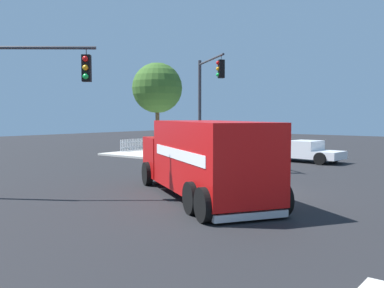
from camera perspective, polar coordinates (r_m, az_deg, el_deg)
ground_plane at (r=16.88m, az=6.84°, el=-6.41°), size 100.00×100.00×0.00m
sidewalk_corner_near at (r=32.94m, az=0.01°, el=-1.24°), size 10.18×10.18×0.14m
delivery_truck at (r=15.33m, az=1.51°, el=-1.87°), size 6.63×8.37×2.80m
traffic_light_primary at (r=16.55m, az=-22.94°, el=6.16°), size 2.95×3.64×5.66m
traffic_light_secondary at (r=25.14m, az=1.90°, el=6.77°), size 2.97×3.78×6.26m
pickup_white at (r=28.43m, az=14.69°, el=-0.85°), size 2.57×5.34×1.38m
pedestrian_near_corner at (r=31.45m, az=-1.13°, el=0.36°), size 0.41×0.39×1.66m
picket_fence_run at (r=36.07m, az=-6.07°, el=0.06°), size 6.04×0.05×0.95m
shade_tree_near at (r=34.80m, az=-4.69°, el=7.51°), size 4.07×4.07×7.13m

